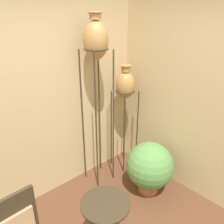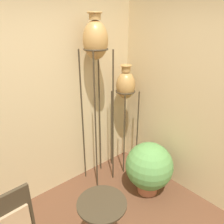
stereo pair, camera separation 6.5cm
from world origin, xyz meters
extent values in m
cube|color=#D1B784|center=(0.00, 1.65, 1.35)|extent=(7.23, 0.06, 2.70)
cylinder|color=#382D1E|center=(0.68, 1.22, 0.95)|extent=(0.02, 0.02, 1.90)
cylinder|color=#382D1E|center=(0.98, 1.22, 0.95)|extent=(0.02, 0.02, 1.90)
cylinder|color=#382D1E|center=(0.68, 1.52, 0.95)|extent=(0.02, 0.02, 1.90)
cylinder|color=#382D1E|center=(0.98, 1.52, 0.95)|extent=(0.02, 0.02, 1.90)
torus|color=#382D1E|center=(0.83, 1.37, 1.90)|extent=(0.30, 0.30, 0.02)
ellipsoid|color=#B28447|center=(0.83, 1.37, 2.00)|extent=(0.30, 0.30, 0.45)
cylinder|color=#B28447|center=(0.83, 1.37, 2.26)|extent=(0.14, 0.14, 0.08)
torus|color=#B28447|center=(0.83, 1.37, 2.30)|extent=(0.18, 0.18, 0.02)
cylinder|color=#382D1E|center=(1.20, 1.22, 0.63)|extent=(0.02, 0.02, 1.27)
cylinder|color=#382D1E|center=(1.48, 1.22, 0.63)|extent=(0.02, 0.02, 1.27)
cylinder|color=#382D1E|center=(1.20, 1.51, 0.63)|extent=(0.02, 0.02, 1.27)
cylinder|color=#382D1E|center=(1.48, 1.51, 0.63)|extent=(0.02, 0.02, 1.27)
torus|color=#382D1E|center=(1.34, 1.37, 1.27)|extent=(0.29, 0.29, 0.02)
ellipsoid|color=#B28447|center=(1.34, 1.37, 1.36)|extent=(0.28, 0.28, 0.39)
cylinder|color=#B28447|center=(1.34, 1.37, 1.60)|extent=(0.12, 0.12, 0.09)
torus|color=#B28447|center=(1.34, 1.37, 1.64)|extent=(0.16, 0.16, 0.02)
cylinder|color=#382D1E|center=(0.10, 0.37, 0.72)|extent=(0.45, 0.45, 0.02)
cylinder|color=#B26647|center=(1.16, 0.70, 0.09)|extent=(0.28, 0.28, 0.18)
torus|color=#B26647|center=(1.16, 0.70, 0.18)|extent=(0.31, 0.31, 0.02)
sphere|color=#568E47|center=(1.16, 0.70, 0.42)|extent=(0.64, 0.64, 0.64)
camera|label=1|loc=(-0.85, -0.75, 2.21)|focal=35.00mm
camera|label=2|loc=(-0.80, -0.80, 2.21)|focal=35.00mm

